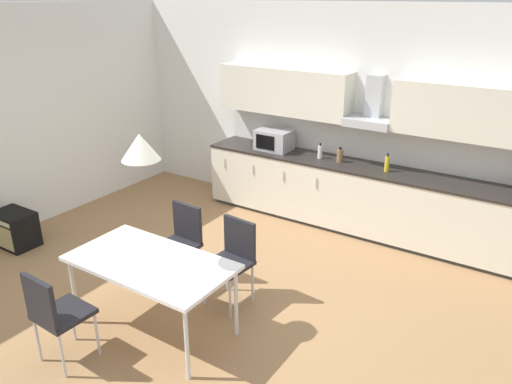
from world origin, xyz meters
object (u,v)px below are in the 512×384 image
at_px(chair_far_right, 233,254).
at_px(chair_far_left, 181,237).
at_px(microwave, 274,140).
at_px(bottle_white, 320,152).
at_px(bottle_yellow, 387,164).
at_px(dining_table, 151,265).
at_px(bottle_brown, 340,156).
at_px(chair_near_left, 54,310).
at_px(pendant_lamp, 140,147).
at_px(guitar_amp, 15,229).

bearing_deg(chair_far_right, chair_far_left, 179.98).
relative_size(microwave, bottle_white, 2.29).
height_order(bottle_yellow, dining_table, bottle_yellow).
relative_size(bottle_brown, bottle_yellow, 0.86).
height_order(bottle_white, chair_near_left, bottle_white).
xyz_separation_m(bottle_white, chair_far_right, (0.17, -2.22, -0.44)).
bearing_deg(chair_near_left, chair_far_right, 66.48).
bearing_deg(chair_far_left, bottle_brown, 70.73).
xyz_separation_m(chair_near_left, pendant_lamp, (0.34, 0.78, 1.23)).
height_order(chair_far_right, guitar_amp, chair_far_right).
bearing_deg(bottle_white, bottle_brown, 2.08).
height_order(microwave, dining_table, microwave).
bearing_deg(bottle_yellow, chair_far_left, -122.76).
distance_m(dining_table, guitar_amp, 2.66).
height_order(chair_near_left, chair_far_right, same).
relative_size(chair_far_left, chair_far_right, 1.00).
xyz_separation_m(bottle_brown, chair_far_left, (-0.78, -2.23, -0.43)).
height_order(microwave, bottle_yellow, microwave).
bearing_deg(bottle_brown, bottle_yellow, -2.85).
xyz_separation_m(bottle_brown, chair_far_right, (-0.11, -2.23, -0.43)).
xyz_separation_m(microwave, chair_far_left, (0.21, -2.23, -0.49)).
relative_size(microwave, chair_near_left, 0.55).
bearing_deg(chair_far_left, microwave, 95.48).
bearing_deg(chair_far_left, guitar_amp, -167.64).
distance_m(bottle_brown, chair_near_left, 3.90).
relative_size(microwave, bottle_brown, 2.43).
bearing_deg(chair_near_left, dining_table, 66.62).
xyz_separation_m(dining_table, chair_near_left, (-0.34, -0.78, -0.14)).
xyz_separation_m(chair_far_right, guitar_amp, (-2.95, -0.50, -0.31)).
relative_size(bottle_brown, chair_far_left, 0.23).
distance_m(microwave, guitar_amp, 3.52).
xyz_separation_m(microwave, bottle_brown, (0.99, 0.00, -0.06)).
distance_m(microwave, pendant_lamp, 3.15).
bearing_deg(chair_far_left, dining_table, -67.13).
bearing_deg(microwave, pendant_lamp, -79.78).
bearing_deg(guitar_amp, bottle_brown, 41.76).
distance_m(bottle_brown, bottle_yellow, 0.64).
xyz_separation_m(microwave, bottle_white, (0.71, -0.01, -0.05)).
height_order(bottle_yellow, chair_near_left, bottle_yellow).
relative_size(chair_near_left, chair_far_right, 1.00).
distance_m(chair_near_left, pendant_lamp, 1.50).
relative_size(dining_table, guitar_amp, 2.85).
bearing_deg(bottle_white, chair_far_right, -85.62).
height_order(bottle_yellow, guitar_amp, bottle_yellow).
height_order(chair_near_left, guitar_amp, chair_near_left).
relative_size(bottle_white, guitar_amp, 0.40).
bearing_deg(bottle_brown, bottle_white, -177.92).
bearing_deg(bottle_yellow, chair_far_right, -108.71).
relative_size(dining_table, chair_far_left, 1.71).
bearing_deg(bottle_brown, guitar_amp, -138.24).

